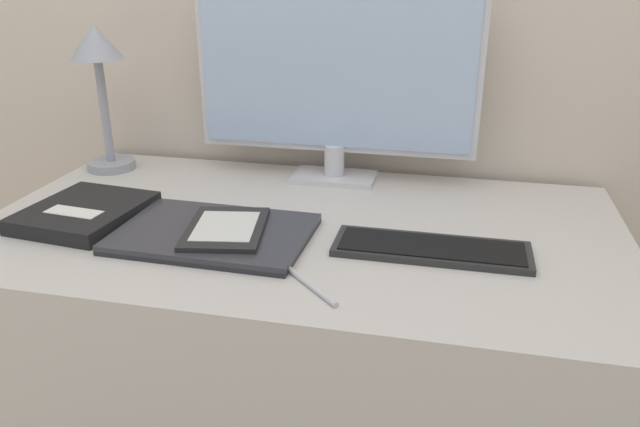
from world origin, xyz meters
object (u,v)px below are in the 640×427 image
ereader (226,228)px  notebook (85,213)px  monitor (335,76)px  pen (311,286)px  desk_lamp (99,69)px  keyboard (431,249)px  laptop (214,234)px

ereader → notebook: (-0.30, 0.03, -0.01)m
monitor → pen: size_ratio=5.96×
desk_lamp → monitor: bearing=4.4°
notebook → ereader: bearing=-5.2°
notebook → pen: (0.49, -0.17, -0.01)m
keyboard → desk_lamp: desk_lamp is taller
keyboard → ereader: (-0.36, -0.03, 0.02)m
keyboard → notebook: size_ratio=1.35×
monitor → notebook: 0.58m
laptop → ereader: size_ratio=1.67×
desk_lamp → notebook: (0.12, -0.30, -0.22)m
monitor → ereader: bearing=-108.5°
keyboard → laptop: laptop is taller
monitor → pen: 0.56m
notebook → pen: notebook is taller
ereader → notebook: notebook is taller
keyboard → notebook: 0.66m
notebook → monitor: bearing=38.9°
monitor → notebook: (-0.42, -0.34, -0.22)m
keyboard → laptop: bearing=-176.0°
pen → keyboard: bearing=44.5°
monitor → pen: bearing=-82.4°
keyboard → pen: (-0.17, -0.17, -0.00)m
desk_lamp → notebook: bearing=-68.7°
laptop → ereader: ereader is taller
laptop → monitor: bearing=68.1°
keyboard → ereader: size_ratio=1.62×
keyboard → desk_lamp: bearing=159.1°
ereader → desk_lamp: (-0.41, 0.33, 0.21)m
pen → notebook: bearing=161.1°
desk_lamp → notebook: 0.39m
ereader → laptop: bearing=175.2°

